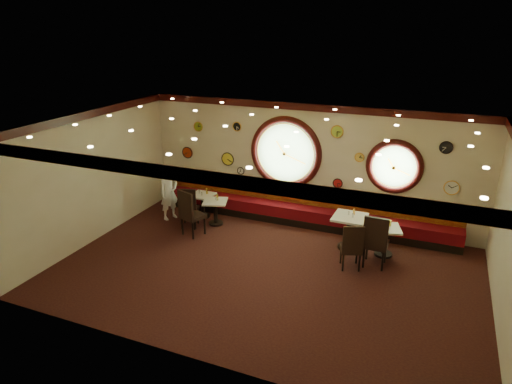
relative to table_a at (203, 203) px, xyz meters
The scene contains 49 objects.
floor 3.48m from the table_a, 38.44° to the right, with size 9.00×6.00×0.00m, color black.
ceiling 4.43m from the table_a, 38.44° to the right, with size 9.00×6.00×0.02m, color gold.
wall_back 3.07m from the table_a, 17.54° to the left, with size 9.00×0.02×3.20m, color beige.
wall_front 5.93m from the table_a, 62.28° to the right, with size 9.00×0.02×3.20m, color beige.
wall_left 3.04m from the table_a, 129.94° to the right, with size 0.02×6.00×3.20m, color beige.
wall_right 7.61m from the table_a, 16.59° to the right, with size 0.02×6.00×3.20m, color beige.
molding_back 3.90m from the table_a, 16.57° to the left, with size 9.00×0.10×0.18m, color #330A09.
molding_front 6.37m from the table_a, 62.05° to the right, with size 9.00×0.10×0.18m, color #330A09.
molding_left 3.86m from the table_a, 129.14° to the right, with size 0.10×6.00×0.18m, color #330A09.
banquette_base 2.78m from the table_a, 11.99° to the left, with size 8.00×0.55×0.20m, color black.
banquette_seat 2.76m from the table_a, 11.99° to the left, with size 8.00×0.55×0.30m, color #56070F.
banquette_back 2.84m from the table_a, 16.37° to the left, with size 8.00×0.10×0.55m, color #660B08.
porthole_left_glass 2.68m from the table_a, 21.99° to the left, with size 1.66×1.66×0.02m, color #78A865.
porthole_left_frame 2.68m from the table_a, 21.64° to the left, with size 1.98×1.98×0.18m, color #330A09.
porthole_left_ring 2.67m from the table_a, 20.93° to the left, with size 1.61×1.61×0.03m, color gold.
porthole_right_glass 5.17m from the table_a, ahead, with size 1.10×1.10×0.02m, color #78A865.
porthole_right_frame 5.16m from the table_a, ahead, with size 1.38×1.38×0.18m, color #330A09.
porthole_right_ring 5.16m from the table_a, ahead, with size 1.09×1.09×0.03m, color gold.
wall_clock_0 4.41m from the table_a, 11.36° to the left, with size 0.22×0.22×0.03m, color #EEC64F.
wall_clock_1 2.30m from the table_a, 49.18° to the left, with size 0.24×0.24×0.03m, color black.
wall_clock_2 2.16m from the table_a, 121.36° to the left, with size 0.26×0.26×0.03m, color #8BB023.
wall_clock_3 1.41m from the table_a, 63.64° to the left, with size 0.36×0.36×0.03m, color yellow.
wall_clock_4 1.66m from the table_a, 137.75° to the left, with size 0.32×0.32×0.03m, color #B83212.
wall_clock_5 6.37m from the table_a, ahead, with size 0.28×0.28×0.03m, color black.
wall_clock_6 4.14m from the table_a, 13.27° to the left, with size 0.30×0.30×0.03m, color #A9CF40.
wall_clock_7 6.39m from the table_a, ahead, with size 0.34×0.34×0.03m, color white.
wall_clock_8 3.73m from the table_a, 12.91° to the left, with size 0.24×0.24×0.03m, color red.
wall_clock_9 1.39m from the table_a, 45.38° to the left, with size 0.20×0.20×0.03m, color white.
table_a is the anchor object (origin of this frame).
table_b 0.65m from the table_a, 29.77° to the right, with size 0.77×0.77×0.67m.
table_c 4.15m from the table_a, ahead, with size 0.77×0.77×0.83m.
table_d 4.99m from the table_a, ahead, with size 0.80×0.80×0.71m.
chair_a 0.82m from the table_a, 89.26° to the right, with size 0.59×0.59×0.69m.
chair_b 1.27m from the table_a, 76.25° to the right, with size 0.65×0.65×0.75m.
chair_c 4.60m from the table_a, 16.97° to the right, with size 0.58×0.58×0.66m.
chair_d 4.97m from the table_a, 12.23° to the right, with size 0.52×0.52×0.77m.
condiment_a_salt 0.32m from the table_a, 158.62° to the left, with size 0.04×0.04×0.11m, color silver.
condiment_b_salt 0.67m from the table_a, 24.15° to the right, with size 0.04×0.04×0.10m, color silver.
condiment_c_salt 4.12m from the table_a, ahead, with size 0.03×0.03×0.09m, color silver.
condiment_d_salt 4.89m from the table_a, ahead, with size 0.04×0.04×0.11m, color silver.
condiment_a_pepper 0.30m from the table_a, 71.32° to the right, with size 0.03×0.03×0.09m, color silver.
condiment_b_pepper 0.73m from the table_a, 26.25° to the right, with size 0.03×0.03×0.09m, color silver.
condiment_c_pepper 4.25m from the table_a, ahead, with size 0.04×0.04×0.10m, color silver.
condiment_d_pepper 4.99m from the table_a, ahead, with size 0.03×0.03×0.09m, color silver.
condiment_a_bottle 0.35m from the table_a, 47.72° to the left, with size 0.05×0.05×0.16m, color gold.
condiment_b_bottle 0.74m from the table_a, 24.14° to the right, with size 0.05×0.05×0.17m, color gold.
condiment_c_bottle 4.23m from the table_a, ahead, with size 0.05×0.05×0.16m, color gold.
condiment_d_bottle 5.07m from the table_a, ahead, with size 0.04×0.04×0.14m, color gold.
waiter 0.96m from the table_a, 150.22° to the right, with size 0.55×0.36×1.52m, color white.
Camera 1 is at (3.15, -8.13, 5.10)m, focal length 32.00 mm.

